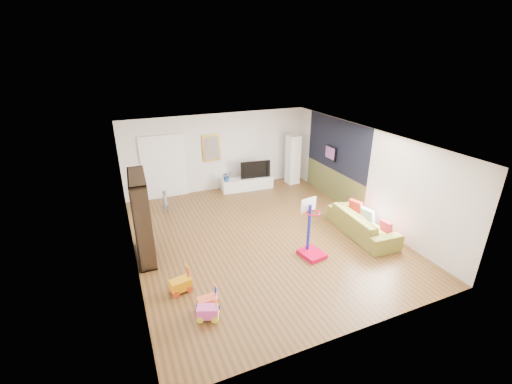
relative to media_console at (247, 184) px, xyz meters
name	(u,v)px	position (x,y,z in m)	size (l,w,h in m)	color
floor	(262,236)	(-0.88, -3.27, -0.22)	(6.50, 7.50, 0.00)	brown
ceiling	(263,139)	(-0.88, -3.27, 2.48)	(6.50, 7.50, 0.00)	white
wall_back	(218,152)	(-0.88, 0.48, 1.13)	(6.50, 0.00, 2.70)	silver
wall_front	(356,272)	(-0.88, -7.02, 1.13)	(6.50, 0.00, 2.70)	silver
wall_left	(129,213)	(-4.13, -3.27, 1.13)	(0.00, 7.50, 2.70)	silver
wall_right	(364,173)	(2.37, -3.27, 1.13)	(0.00, 7.50, 2.70)	white
navy_accent	(337,145)	(2.35, -1.87, 1.63)	(0.01, 3.20, 1.70)	black
olive_wainscot	(333,184)	(2.35, -1.87, 0.28)	(0.01, 3.20, 1.00)	brown
doorway	(164,168)	(-2.78, 0.44, 0.83)	(1.45, 0.06, 2.10)	white
painting_back	(211,148)	(-1.13, 0.44, 1.33)	(0.62, 0.06, 0.92)	gold
artwork_right	(330,153)	(2.29, -1.67, 1.33)	(0.04, 0.56, 0.46)	#7F3F8C
media_console	(247,184)	(0.00, 0.00, 0.00)	(1.86, 0.46, 0.43)	silver
tall_cabinet	(293,160)	(1.81, -0.05, 0.69)	(0.42, 0.42, 1.82)	white
bookshelf	(142,218)	(-3.86, -3.00, 0.83)	(0.37, 1.43, 2.09)	black
sofa	(362,223)	(1.68, -4.22, 0.11)	(2.23, 0.87, 0.65)	olive
basketball_hoop	(314,230)	(-0.14, -4.62, 0.52)	(0.51, 0.62, 1.48)	#BF012E
ride_on_yellow	(180,281)	(-3.37, -4.69, 0.07)	(0.43, 0.26, 0.57)	orange
ride_on_orange	(208,298)	(-3.00, -5.42, 0.05)	(0.39, 0.24, 0.52)	#F25C2E
ride_on_pink	(208,308)	(-3.07, -5.67, 0.04)	(0.39, 0.24, 0.52)	#E94CAD
child	(165,202)	(-3.03, -0.77, 0.15)	(0.27, 0.18, 0.74)	slate
tv	(255,169)	(0.30, 0.00, 0.53)	(1.08, 0.14, 0.62)	black
vase_plant	(227,176)	(-0.77, -0.01, 0.40)	(0.32, 0.28, 0.36)	navy
pillow_left	(386,227)	(1.87, -4.89, 0.30)	(0.09, 0.34, 0.34)	#D22E4E
pillow_center	(368,215)	(1.87, -4.19, 0.30)	(0.10, 0.40, 0.40)	white
pillow_right	(356,207)	(1.93, -3.61, 0.30)	(0.10, 0.40, 0.40)	#AD241D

